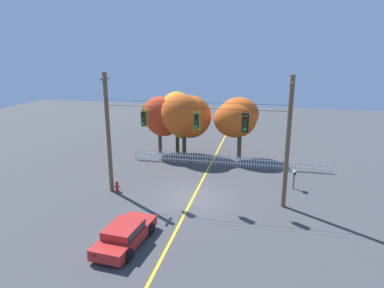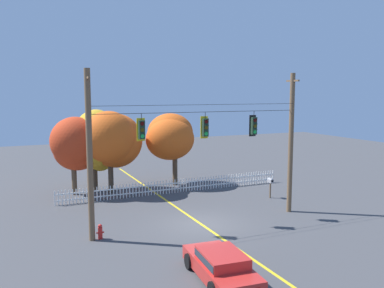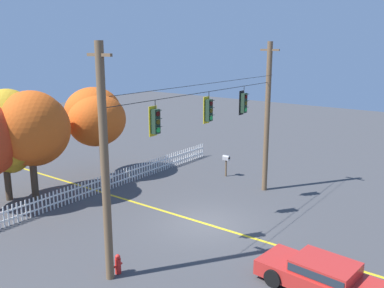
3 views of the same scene
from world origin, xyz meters
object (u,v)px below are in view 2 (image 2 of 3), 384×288
object	(u,v)px
autumn_maple_far_west	(170,136)
fire_hydrant	(100,232)
roadside_mailbox	(270,182)
traffic_signal_westbound_side	(142,130)
autumn_oak_far_east	(112,139)
autumn_maple_mid	(98,140)
traffic_signal_northbound_secondary	(254,126)
parked_car	(221,265)
autumn_maple_near_fence	(76,145)
traffic_signal_northbound_primary	(205,127)

from	to	relation	value
autumn_maple_far_west	fire_hydrant	distance (m)	12.70
fire_hydrant	roadside_mailbox	xyz separation A→B (m)	(12.24, 3.13, 0.75)
traffic_signal_westbound_side	autumn_oak_far_east	xyz separation A→B (m)	(0.66, 9.18, -1.47)
autumn_maple_mid	autumn_oak_far_east	distance (m)	1.19
traffic_signal_westbound_side	traffic_signal_northbound_secondary	distance (m)	6.59
roadside_mailbox	autumn_oak_far_east	bearing A→B (deg)	147.19
parked_car	roadside_mailbox	size ratio (longest dim) A/B	3.18
traffic_signal_westbound_side	parked_car	bearing A→B (deg)	-79.93
traffic_signal_westbound_side	autumn_maple_mid	bearing A→B (deg)	91.27
parked_car	roadside_mailbox	xyz separation A→B (m)	(8.92, 9.48, 0.51)
traffic_signal_westbound_side	parked_car	size ratio (longest dim) A/B	0.32
autumn_maple_mid	autumn_maple_far_west	distance (m)	5.50
traffic_signal_northbound_secondary	autumn_maple_near_fence	bearing A→B (deg)	131.16
autumn_maple_mid	fire_hydrant	world-z (taller)	autumn_maple_mid
traffic_signal_northbound_secondary	autumn_maple_near_fence	world-z (taller)	traffic_signal_northbound_secondary
autumn_maple_near_fence	parked_car	bearing A→B (deg)	-79.58
traffic_signal_northbound_primary	autumn_maple_far_west	world-z (taller)	traffic_signal_northbound_primary
autumn_maple_mid	parked_car	size ratio (longest dim) A/B	1.37
autumn_oak_far_east	parked_car	distance (m)	15.88
traffic_signal_northbound_secondary	autumn_oak_far_east	size ratio (longest dim) A/B	0.25
autumn_oak_far_east	fire_hydrant	bearing A→B (deg)	-107.26
traffic_signal_westbound_side	autumn_maple_near_fence	size ratio (longest dim) A/B	0.25
traffic_signal_westbound_side	traffic_signal_northbound_primary	bearing A→B (deg)	0.01
traffic_signal_westbound_side	traffic_signal_northbound_secondary	world-z (taller)	same
traffic_signal_westbound_side	fire_hydrant	xyz separation A→B (m)	(-2.20, -0.00, -4.97)
traffic_signal_northbound_primary	roadside_mailbox	xyz separation A→B (m)	(6.51, 3.12, -4.21)
autumn_maple_near_fence	autumn_oak_far_east	size ratio (longest dim) A/B	0.93
autumn_oak_far_east	parked_car	size ratio (longest dim) A/B	1.36
autumn_maple_mid	autumn_maple_far_west	world-z (taller)	autumn_maple_mid
roadside_mailbox	traffic_signal_northbound_primary	bearing A→B (deg)	-154.38
autumn_maple_far_west	autumn_maple_near_fence	bearing A→B (deg)	-179.50
autumn_maple_far_west	parked_car	distance (m)	16.86
traffic_signal_westbound_side	roadside_mailbox	distance (m)	11.34
traffic_signal_westbound_side	autumn_maple_mid	world-z (taller)	traffic_signal_westbound_side
autumn_maple_mid	autumn_oak_far_east	size ratio (longest dim) A/B	1.01
traffic_signal_westbound_side	traffic_signal_northbound_primary	world-z (taller)	same
traffic_signal_northbound_primary	autumn_maple_mid	xyz separation A→B (m)	(-3.76, 9.98, -1.55)
traffic_signal_northbound_primary	traffic_signal_northbound_secondary	distance (m)	3.06
traffic_signal_northbound_primary	autumn_maple_near_fence	world-z (taller)	traffic_signal_northbound_primary
traffic_signal_westbound_side	autumn_maple_near_fence	xyz separation A→B (m)	(-1.81, 9.61, -1.80)
autumn_oak_far_east	autumn_maple_far_west	bearing A→B (deg)	6.09
traffic_signal_westbound_side	roadside_mailbox	size ratio (longest dim) A/B	1.02
autumn_maple_mid	fire_hydrant	xyz separation A→B (m)	(-1.98, -9.98, -3.41)
autumn_maple_near_fence	autumn_maple_mid	world-z (taller)	autumn_maple_mid
traffic_signal_northbound_primary	traffic_signal_northbound_secondary	world-z (taller)	same
traffic_signal_westbound_side	fire_hydrant	world-z (taller)	traffic_signal_westbound_side
traffic_signal_northbound_secondary	autumn_maple_far_west	world-z (taller)	traffic_signal_northbound_secondary
autumn_maple_mid	autumn_maple_far_west	size ratio (longest dim) A/B	1.07
parked_car	autumn_maple_near_fence	bearing A→B (deg)	100.42
autumn_maple_far_west	parked_car	bearing A→B (deg)	-104.50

